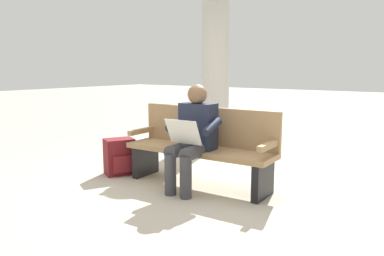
% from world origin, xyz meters
% --- Properties ---
extents(ground_plane, '(40.00, 40.00, 0.00)m').
position_xyz_m(ground_plane, '(0.00, 0.00, 0.00)').
color(ground_plane, '#B7AD99').
extents(bench_near, '(1.82, 0.56, 0.90)m').
position_xyz_m(bench_near, '(0.00, -0.07, 0.46)').
color(bench_near, '#9E7A51').
rests_on(bench_near, ground).
extents(person_seated, '(0.58, 0.59, 1.18)m').
position_xyz_m(person_seated, '(-0.03, 0.16, 0.63)').
color(person_seated, '#1E2338').
rests_on(person_seated, ground).
extents(backpack, '(0.41, 0.44, 0.46)m').
position_xyz_m(backpack, '(1.10, 0.20, 0.23)').
color(backpack, maroon).
rests_on(backpack, ground).
extents(support_pillar, '(0.51, 0.51, 3.03)m').
position_xyz_m(support_pillar, '(1.39, -2.56, 1.51)').
color(support_pillar, '#B2AFA8').
rests_on(support_pillar, ground).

